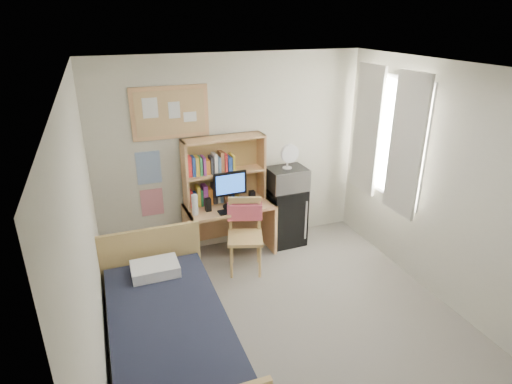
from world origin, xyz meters
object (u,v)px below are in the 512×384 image
object	(u,v)px
mini_fridge	(285,215)
bed	(171,344)
microwave	(287,179)
bulletin_board	(170,113)
desk	(230,229)
monitor	(230,190)
speaker_right	(252,197)
speaker_left	(208,205)
desk_fan	(287,157)
desk_chair	(245,237)

from	to	relation	value
mini_fridge	bed	size ratio (longest dim) A/B	0.40
microwave	bulletin_board	bearing A→B (deg)	167.95
desk	monitor	bearing A→B (deg)	-90.00
mini_fridge	speaker_right	world-z (taller)	speaker_right
mini_fridge	microwave	xyz separation A→B (m)	(0.00, -0.02, 0.56)
bulletin_board	speaker_left	size ratio (longest dim) A/B	5.49
mini_fridge	monitor	distance (m)	0.99
speaker_left	microwave	world-z (taller)	microwave
bulletin_board	microwave	world-z (taller)	bulletin_board
bed	monitor	size ratio (longest dim) A/B	4.47
bed	mini_fridge	bearing A→B (deg)	43.40
speaker_right	desk_fan	bearing A→B (deg)	4.97
speaker_right	desk	bearing A→B (deg)	168.69
desk_fan	desk_chair	bearing A→B (deg)	-149.11
monitor	bulletin_board	bearing A→B (deg)	148.23
mini_fridge	monitor	bearing A→B (deg)	-174.52
desk_fan	speaker_right	bearing A→B (deg)	-174.10
desk_chair	desk_fan	bearing A→B (deg)	50.60
desk_chair	speaker_right	world-z (taller)	desk_chair
desk	desk_chair	world-z (taller)	desk_chair
monitor	speaker_right	distance (m)	0.33
mini_fridge	speaker_left	bearing A→B (deg)	-175.73
mini_fridge	microwave	distance (m)	0.56
desk_chair	bed	size ratio (longest dim) A/B	0.45
bed	monitor	xyz separation A→B (m)	(1.11, 1.74, 0.66)
speaker_right	desk_fan	xyz separation A→B (m)	(0.53, 0.07, 0.47)
desk	bed	size ratio (longest dim) A/B	0.55
desk_chair	bed	xyz separation A→B (m)	(-1.17, -1.33, -0.18)
bulletin_board	monitor	xyz separation A→B (m)	(0.63, -0.35, -0.97)
desk_chair	mini_fridge	size ratio (longest dim) A/B	1.14
microwave	speaker_left	bearing A→B (deg)	-176.74
bed	desk	bearing A→B (deg)	58.20
speaker_right	microwave	distance (m)	0.56
desk_chair	microwave	world-z (taller)	microwave
bulletin_board	microwave	bearing A→B (deg)	-10.35
speaker_left	bed	bearing A→B (deg)	-117.76
desk_chair	microwave	size ratio (longest dim) A/B	1.85
desk_chair	speaker_right	xyz separation A→B (m)	(0.24, 0.42, 0.33)
bulletin_board	desk_fan	xyz separation A→B (m)	(1.45, -0.27, -0.65)
bed	desk_fan	size ratio (longest dim) A/B	6.71
mini_fridge	desk	bearing A→B (deg)	-178.65
desk_chair	monitor	size ratio (longest dim) A/B	2.03
speaker_right	bulletin_board	bearing A→B (deg)	157.45
desk_chair	monitor	world-z (taller)	monitor
desk_chair	bed	bearing A→B (deg)	-113.20
desk_chair	mini_fridge	distance (m)	0.93
bulletin_board	monitor	bearing A→B (deg)	-29.14
microwave	bed	bearing A→B (deg)	-138.41
monitor	microwave	world-z (taller)	monitor
desk_fan	microwave	bearing A→B (deg)	0.00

